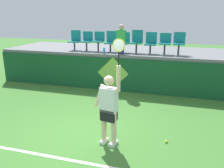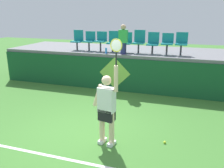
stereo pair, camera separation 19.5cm
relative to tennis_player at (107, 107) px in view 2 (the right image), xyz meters
name	(u,v)px [view 2 (the right image)]	position (x,y,z in m)	size (l,w,h in m)	color
ground_plane	(82,132)	(-0.81, 0.33, -0.95)	(40.00, 40.00, 0.00)	#3D752D
court_back_wall	(121,75)	(-0.81, 4.01, -0.28)	(10.79, 0.20, 1.33)	#144C28
spectator_platform	(131,51)	(-0.81, 5.49, 0.44)	(10.79, 3.05, 0.12)	slate
court_baseline_stripe	(59,158)	(-0.81, -0.87, -0.95)	(9.71, 0.08, 0.01)	white
tennis_player	(107,107)	(0.00, 0.00, 0.00)	(0.75, 0.33, 2.51)	white
tennis_ball	(165,142)	(1.31, 0.44, -0.92)	(0.07, 0.07, 0.07)	#D1E533
water_bottle	(106,51)	(-1.49, 4.16, 0.62)	(0.08, 0.08, 0.22)	#338CE5
stadium_chair_0	(78,39)	(-3.00, 4.71, 0.96)	(0.44, 0.42, 0.85)	#38383D
stadium_chair_1	(90,40)	(-2.43, 4.70, 0.96)	(0.44, 0.42, 0.80)	#38383D
stadium_chair_2	(101,40)	(-1.90, 4.70, 0.97)	(0.44, 0.42, 0.81)	#38383D
stadium_chair_3	(113,41)	(-1.37, 4.71, 0.96)	(0.44, 0.42, 0.84)	#38383D
stadium_chair_4	(126,41)	(-0.81, 4.70, 0.95)	(0.44, 0.42, 0.81)	#38383D
stadium_chair_5	(139,41)	(-0.28, 4.71, 1.00)	(0.44, 0.42, 0.91)	#38383D
stadium_chair_6	(153,42)	(0.28, 4.71, 0.96)	(0.44, 0.42, 0.84)	#38383D
stadium_chair_7	(167,42)	(0.84, 4.70, 0.97)	(0.44, 0.42, 0.81)	#38383D
stadium_chair_8	(182,42)	(1.37, 4.70, 0.99)	(0.44, 0.42, 0.86)	#38383D
spectator_0	(123,39)	(-0.81, 4.26, 1.10)	(0.34, 0.20, 1.14)	navy
wall_signage_mount	(115,91)	(-1.04, 3.91, -0.95)	(1.27, 0.01, 1.37)	#144C28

